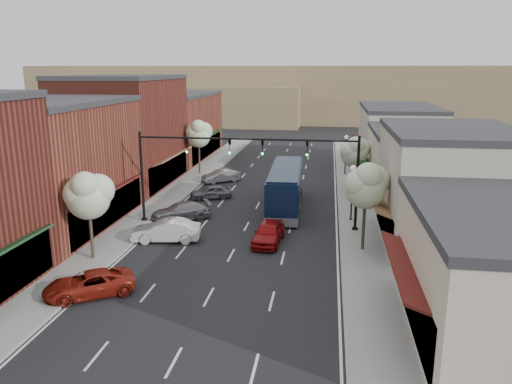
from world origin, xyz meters
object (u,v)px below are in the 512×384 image
at_px(tree_right_far, 355,151).
at_px(parked_car_a, 89,284).
at_px(signal_mast_right, 324,168).
at_px(signal_mast_left, 172,164).
at_px(parked_car_e, 221,176).
at_px(red_hatchback, 269,233).
at_px(lamp_post_far, 346,148).
at_px(coach_bus, 285,187).
at_px(parked_car_d, 211,192).
at_px(lamp_post_near, 352,184).
at_px(tree_left_near, 88,194).
at_px(parked_car_b, 166,231).
at_px(tree_left_far, 199,133).
at_px(tree_right_near, 367,185).
at_px(parked_car_c, 181,211).

distance_m(tree_right_far, parked_car_a, 28.83).
xyz_separation_m(signal_mast_right, signal_mast_left, (-11.24, 0.00, 0.00)).
bearing_deg(parked_car_e, red_hatchback, -15.03).
relative_size(tree_right_far, lamp_post_far, 1.22).
height_order(coach_bus, parked_car_d, coach_bus).
relative_size(lamp_post_near, red_hatchback, 1.01).
xyz_separation_m(tree_left_near, parked_car_b, (3.35, 4.02, -3.46)).
relative_size(signal_mast_left, tree_right_far, 1.51).
xyz_separation_m(tree_right_far, tree_left_near, (-16.60, -20.00, 0.23)).
xyz_separation_m(signal_mast_right, tree_right_far, (2.73, 11.95, -0.63)).
relative_size(signal_mast_left, lamp_post_far, 1.85).
xyz_separation_m(tree_left_far, parked_car_e, (3.20, -3.53, -3.94)).
relative_size(signal_mast_left, tree_left_far, 1.34).
height_order(tree_left_near, parked_car_d, tree_left_near).
xyz_separation_m(tree_left_near, tree_left_far, (-0.00, 26.00, 0.38)).
height_order(red_hatchback, parked_car_e, red_hatchback).
height_order(tree_right_near, parked_car_e, tree_right_near).
height_order(tree_left_near, parked_car_e, tree_left_near).
distance_m(tree_right_far, lamp_post_near, 9.51).
bearing_deg(parked_car_e, signal_mast_left, -39.11).
height_order(red_hatchback, parked_car_d, red_hatchback).
relative_size(parked_car_a, parked_car_c, 0.99).
bearing_deg(red_hatchback, parked_car_a, -127.58).
bearing_deg(coach_bus, tree_right_near, -60.00).
xyz_separation_m(tree_right_near, coach_bus, (-5.92, 9.47, -2.61)).
xyz_separation_m(lamp_post_near, parked_car_e, (-12.86, 11.91, -2.34)).
xyz_separation_m(tree_right_far, red_hatchback, (-6.26, -15.35, -3.24)).
relative_size(tree_left_far, parked_car_e, 1.53).
distance_m(red_hatchback, parked_car_e, 19.20).
distance_m(signal_mast_left, parked_car_d, 8.60).
distance_m(parked_car_d, parked_car_e, 6.90).
xyz_separation_m(signal_mast_right, parked_car_e, (-10.68, 14.42, -3.96)).
bearing_deg(coach_bus, parked_car_b, -129.85).
distance_m(coach_bus, parked_car_c, 9.03).
distance_m(tree_right_near, parked_car_e, 23.13).
height_order(parked_car_b, parked_car_e, parked_car_b).
distance_m(signal_mast_right, parked_car_d, 13.26).
xyz_separation_m(coach_bus, parked_car_c, (-7.82, -4.36, -1.16)).
bearing_deg(coach_bus, tree_left_near, -130.44).
xyz_separation_m(red_hatchback, parked_car_c, (-7.48, 4.45, -0.07)).
bearing_deg(parked_car_b, signal_mast_right, 101.73).
height_order(tree_left_far, coach_bus, tree_left_far).
xyz_separation_m(lamp_post_near, parked_car_c, (-13.19, -1.45, -2.33)).
bearing_deg(tree_left_near, coach_bus, 51.58).
xyz_separation_m(lamp_post_near, parked_car_a, (-14.00, -15.22, -2.37)).
xyz_separation_m(tree_right_near, lamp_post_far, (-0.55, 24.06, -1.45)).
xyz_separation_m(tree_right_far, lamp_post_near, (-0.55, -9.44, -0.99)).
bearing_deg(coach_bus, parked_car_c, -152.88).
relative_size(signal_mast_right, parked_car_d, 2.19).
xyz_separation_m(tree_right_near, parked_car_c, (-13.74, 5.11, -3.78)).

